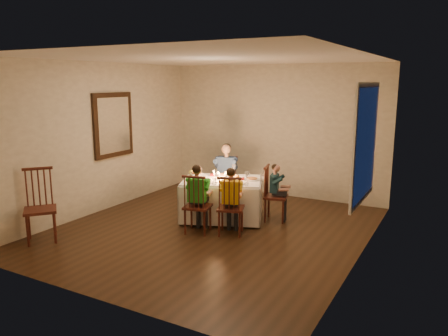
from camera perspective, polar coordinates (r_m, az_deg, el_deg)
The scene contains 26 objects.
ground at distance 6.88m, azimuth -1.59°, elevation -8.03°, with size 5.00×5.00×0.00m, color black.
wall_left at distance 7.94m, azimuth -15.83°, elevation 3.81°, with size 0.02×5.00×2.60m, color beige.
wall_right at distance 5.77m, azimuth 17.97°, elevation 0.98°, with size 0.02×5.00×2.60m, color beige.
wall_back at distance 8.79m, azimuth 6.66°, elevation 4.86°, with size 4.50×0.02×2.60m, color beige.
ceiling at distance 6.50m, azimuth -1.72°, elevation 14.14°, with size 5.00×5.00×0.00m, color white.
dining_table at distance 7.26m, azimuth -0.25°, elevation -3.01°, with size 1.56×1.36×0.65m.
chair_adult at distance 8.08m, azimuth 0.28°, elevation -5.06°, with size 0.38×0.36×0.92m, color #3E1611, non-canonical shape.
chair_near_left at distance 6.78m, azimuth -3.42°, elevation -8.37°, with size 0.38×0.36×0.92m, color #3E1611, non-canonical shape.
chair_near_right at distance 6.69m, azimuth 0.88°, elevation -8.62°, with size 0.38×0.36×0.92m, color #3E1611, non-canonical shape.
chair_end at distance 7.36m, azimuth 6.71°, elevation -6.80°, with size 0.38×0.36×0.92m, color #3E1611, non-canonical shape.
chair_extra at distance 6.93m, azimuth -22.58°, elevation -8.79°, with size 0.43×0.41×1.06m, color #3E1611, non-canonical shape.
adult at distance 8.08m, azimuth 0.28°, elevation -5.06°, with size 0.41×0.38×1.17m, color #304D7A, non-canonical shape.
child_green at distance 6.78m, azimuth -3.42°, elevation -8.37°, with size 0.35×0.32×1.06m, color green, non-canonical shape.
child_yellow at distance 6.69m, azimuth 0.88°, elevation -8.62°, with size 0.33×0.30×1.03m, color yellow, non-canonical shape.
child_teal at distance 7.36m, azimuth 6.71°, elevation -6.80°, with size 0.29×0.26×0.95m, color #193840, non-canonical shape.
setting_adult at distance 7.48m, azimuth -0.05°, elevation -0.97°, with size 0.26×0.26×0.02m, color white.
setting_green at distance 6.97m, azimuth -2.58°, elevation -1.90°, with size 0.26×0.26×0.02m, color white.
setting_yellow at distance 6.89m, azimuth 1.57°, elevation -2.05°, with size 0.26×0.26×0.02m, color white.
setting_teal at distance 7.20m, azimuth 3.67°, elevation -1.49°, with size 0.26×0.26×0.02m, color white.
candle_left at distance 7.21m, azimuth -0.76°, elevation -1.12°, with size 0.06×0.06×0.10m, color white.
candle_right at distance 7.19m, azimuth 0.22°, elevation -1.14°, with size 0.06×0.06×0.10m, color white.
squash at distance 7.55m, azimuth -4.29°, elevation -0.61°, with size 0.09×0.09×0.09m, color #FEE642.
orange_fruit at distance 7.22m, azimuth 1.72°, elevation -1.18°, with size 0.08×0.08×0.08m, color orange.
serving_bowl at distance 7.48m, azimuth -3.62°, elevation -0.84°, with size 0.23×0.23×0.06m, color white.
wall_mirror at distance 8.11m, azimuth -14.26°, elevation 5.46°, with size 0.06×0.95×1.15m.
window_blinds at distance 5.85m, azimuth 17.86°, elevation 3.10°, with size 0.07×1.34×1.54m.
Camera 1 is at (3.29, -5.59, 2.29)m, focal length 35.00 mm.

